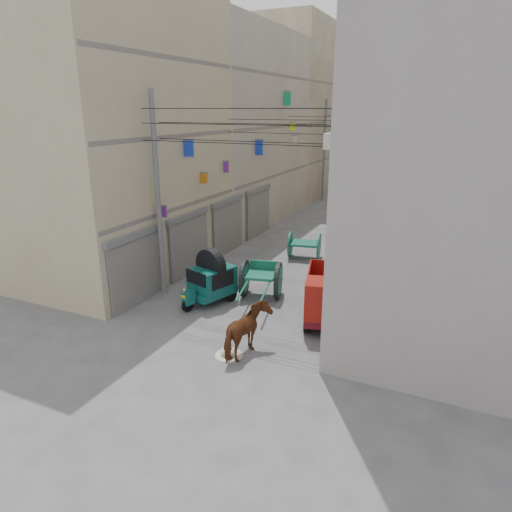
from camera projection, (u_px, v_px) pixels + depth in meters
The scene contains 18 objects.
ground at pixel (142, 394), 12.25m from camera, with size 140.00×140.00×0.00m, color #4C4C4F.
building_row_left at pixel (299, 117), 42.88m from camera, with size 8.00×62.00×14.00m.
building_row_right at pixel (488, 119), 36.47m from camera, with size 8.00×62.00×14.00m.
end_cap_building at pixel (424, 114), 67.15m from camera, with size 22.00×10.00×13.00m, color #B5AC8F.
shutters_left at pixel (210, 233), 22.31m from camera, with size 0.18×14.40×2.88m.
signboards at pixel (348, 170), 29.87m from camera, with size 8.22×40.52×5.67m.
ac_units at pixel (361, 104), 15.10m from camera, with size 0.70×6.55×3.35m.
utility_poles at pixel (329, 170), 25.67m from camera, with size 7.40×22.20×8.00m.
overhead_cables at pixel (317, 120), 22.57m from camera, with size 7.40×22.52×1.12m.
auto_rickshaw at pixel (211, 279), 17.75m from camera, with size 1.81×2.46×1.67m.
tonga_cart at pixel (261, 279), 18.33m from camera, with size 2.00×3.51×1.50m.
mini_truck at pixel (328, 300), 15.95m from camera, with size 2.31×3.66×1.91m.
second_cart at pixel (305, 245), 23.07m from camera, with size 1.75×1.61×1.35m.
feed_sack at pixel (229, 351), 14.11m from camera, with size 0.54×0.43×0.27m, color beige.
horse at pixel (247, 332), 13.92m from camera, with size 0.87×1.91×1.61m, color #632B17.
distant_car_white at pixel (343, 211), 31.29m from camera, with size 1.35×3.35×1.14m, color silver.
distant_car_grey at pixel (404, 193), 37.39m from camera, with size 1.42×4.06×1.34m, color #5B615F.
distant_car_green at pixel (386, 177), 46.58m from camera, with size 1.75×4.30×1.25m, color #1C5133.
Camera 1 is at (7.20, -8.23, 7.32)m, focal length 32.00 mm.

